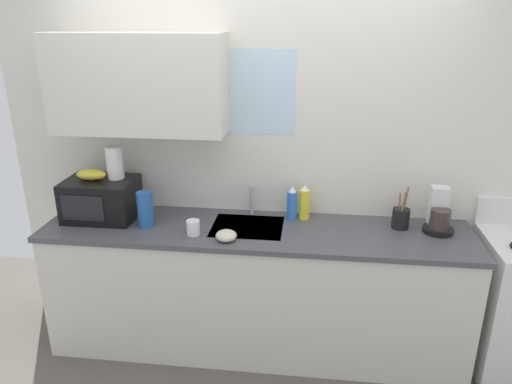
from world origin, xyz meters
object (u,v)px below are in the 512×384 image
Objects in this scene: paper_towel_roll at (115,162)px; mug_white at (193,227)px; dish_soap_bottle_yellow at (304,203)px; utensil_crock at (401,218)px; cereal_canister at (145,209)px; microwave at (101,199)px; coffee_maker at (439,215)px; dish_soap_bottle_blue at (292,204)px; banana_bunch at (91,175)px; small_bowl at (226,236)px.

paper_towel_roll is 2.32× the size of mug_white.
utensil_crock is at bearing -7.21° from dish_soap_bottle_yellow.
cereal_canister is 2.46× the size of mug_white.
microwave is 2.21m from coffee_maker.
dish_soap_bottle_blue is 0.82× the size of utensil_crock.
microwave is 1.28m from dish_soap_bottle_blue.
coffee_maker reaches higher than dish_soap_bottle_yellow.
mug_white is (0.73, -0.19, -0.26)m from banana_bunch.
coffee_maker is at bearing 9.19° from mug_white.
microwave is at bearing -174.09° from dish_soap_bottle_blue.
dish_soap_bottle_yellow is 1.84× the size of small_bowl.
cereal_canister is 0.36m from mug_white.
paper_towel_roll is 0.92m from small_bowl.
coffee_maker is at bearing -4.42° from dish_soap_bottle_blue.
cereal_canister is 0.83× the size of utensil_crock.
dish_soap_bottle_yellow is at bearing 13.72° from cereal_canister.
dish_soap_bottle_blue is 0.98× the size of cereal_canister.
banana_bunch reaches higher than mug_white.
microwave is 2.00× the size of dish_soap_bottle_blue.
coffee_maker reaches higher than dish_soap_bottle_blue.
paper_towel_roll is 1.21m from dish_soap_bottle_blue.
paper_towel_roll is at bearing 159.36° from small_bowl.
paper_towel_roll reaches higher than microwave.
microwave is 1.64× the size of coffee_maker.
dish_soap_bottle_blue is at bearing 28.12° from mug_white.
mug_white is (-0.60, -0.32, -0.06)m from dish_soap_bottle_blue.
dish_soap_bottle_blue is 0.71m from utensil_crock.
cereal_canister is at bearing -14.38° from banana_bunch.
small_bowl is (0.22, -0.06, -0.02)m from mug_white.
microwave reaches higher than dish_soap_bottle_blue.
utensil_crock reaches higher than mug_white.
paper_towel_roll reaches higher than cereal_canister.
banana_bunch is 0.84× the size of dish_soap_bottle_yellow.
dish_soap_bottle_blue is (1.33, 0.13, -0.20)m from banana_bunch.
banana_bunch is at bearing -178.52° from coffee_maker.
small_bowl is at bearing -15.48° from microwave.
paper_towel_roll is 1.69× the size of small_bowl.
dish_soap_bottle_yellow is 1.05m from cereal_canister.
dish_soap_bottle_yellow reaches higher than dish_soap_bottle_blue.
paper_towel_roll is 0.78× the size of utensil_crock.
mug_white is (0.58, -0.24, -0.33)m from paper_towel_roll.
microwave reaches higher than dish_soap_bottle_yellow.
microwave is at bearing 163.87° from cereal_canister.
mug_white is at bearing -170.81° from coffee_maker.
microwave is 1.96× the size of cereal_canister.
banana_bunch is at bearing -178.03° from utensil_crock.
mug_white is at bearing -14.98° from cereal_canister.
coffee_maker is 1.56m from mug_white.
paper_towel_roll is 0.94× the size of cereal_canister.
coffee_maker is (2.26, 0.06, -0.20)m from banana_bunch.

